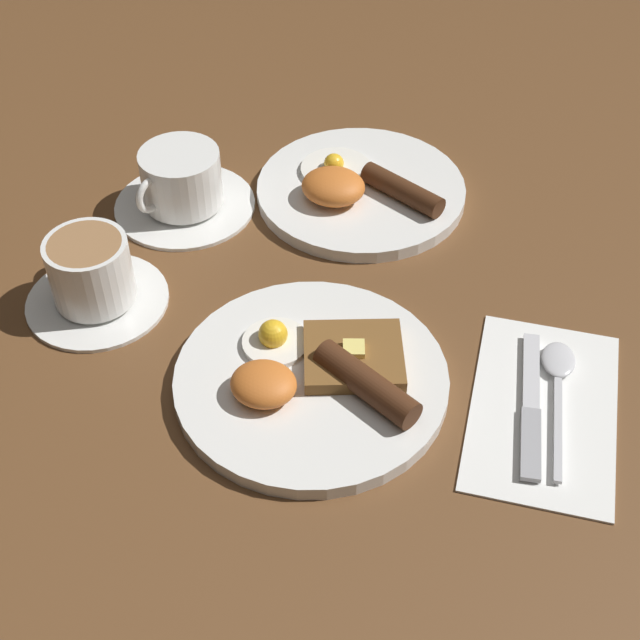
# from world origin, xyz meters

# --- Properties ---
(ground_plane) EXTENTS (3.00, 3.00, 0.00)m
(ground_plane) POSITION_xyz_m (0.00, 0.00, 0.00)
(ground_plane) COLOR brown
(breakfast_plate_near) EXTENTS (0.25, 0.25, 0.04)m
(breakfast_plate_near) POSITION_xyz_m (0.00, 0.00, 0.01)
(breakfast_plate_near) COLOR white
(breakfast_plate_near) RESTS_ON ground_plane
(breakfast_plate_far) EXTENTS (0.24, 0.24, 0.05)m
(breakfast_plate_far) POSITION_xyz_m (-0.03, 0.29, 0.01)
(breakfast_plate_far) COLOR white
(breakfast_plate_far) RESTS_ON ground_plane
(teacup_near) EXTENTS (0.14, 0.14, 0.08)m
(teacup_near) POSITION_xyz_m (-0.24, 0.05, 0.03)
(teacup_near) COLOR white
(teacup_near) RESTS_ON ground_plane
(teacup_far) EXTENTS (0.16, 0.16, 0.07)m
(teacup_far) POSITION_xyz_m (-0.22, 0.22, 0.03)
(teacup_far) COLOR white
(teacup_far) RESTS_ON ground_plane
(napkin) EXTENTS (0.14, 0.22, 0.01)m
(napkin) POSITION_xyz_m (0.21, 0.03, 0.00)
(napkin) COLOR white
(napkin) RESTS_ON ground_plane
(knife) EXTENTS (0.04, 0.17, 0.01)m
(knife) POSITION_xyz_m (0.20, 0.02, 0.01)
(knife) COLOR silver
(knife) RESTS_ON napkin
(spoon) EXTENTS (0.04, 0.16, 0.01)m
(spoon) POSITION_xyz_m (0.22, 0.07, 0.01)
(spoon) COLOR silver
(spoon) RESTS_ON napkin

